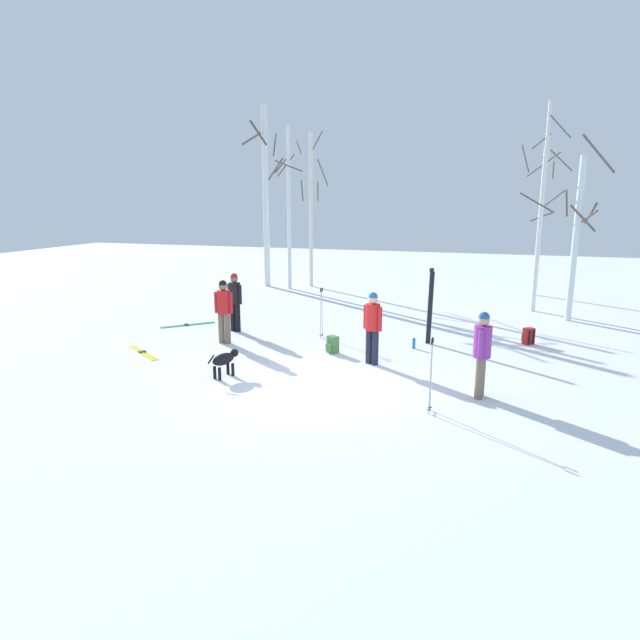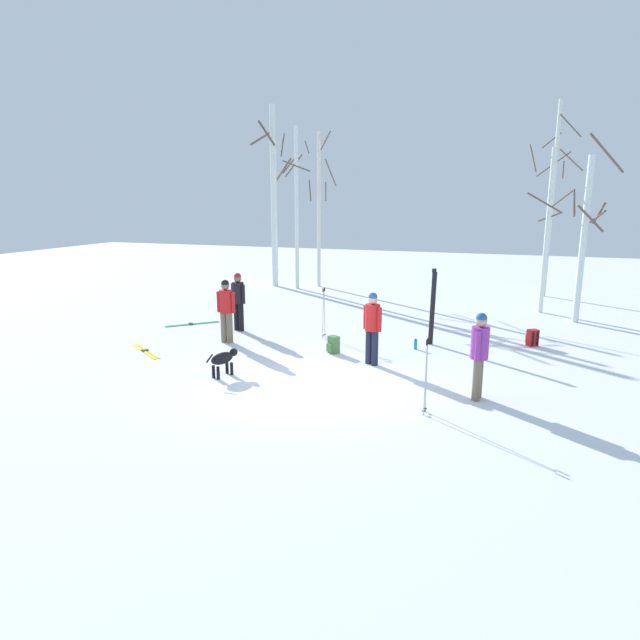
{
  "view_description": "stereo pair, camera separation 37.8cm",
  "coord_description": "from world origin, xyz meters",
  "px_view_note": "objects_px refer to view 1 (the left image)",
  "views": [
    {
      "loc": [
        3.43,
        -10.31,
        3.82
      ],
      "look_at": [
        -0.39,
        1.74,
        1.0
      ],
      "focal_mm": 30.65,
      "sensor_mm": 36.0,
      "label": 1
    },
    {
      "loc": [
        3.78,
        -10.19,
        3.82
      ],
      "look_at": [
        -0.39,
        1.74,
        1.0
      ],
      "focal_mm": 30.65,
      "sensor_mm": 36.0,
      "label": 2
    }
  ],
  "objects_px": {
    "person_0": "(235,298)",
    "water_bottle_0": "(414,344)",
    "person_3": "(373,323)",
    "backpack_0": "(333,345)",
    "person_1": "(482,349)",
    "backpack_1": "(528,336)",
    "ski_poles_0": "(321,311)",
    "ski_pair_planted_0": "(430,306)",
    "birch_tree_5": "(577,235)",
    "ski_pair_lying_1": "(188,325)",
    "birch_tree_1": "(288,206)",
    "dog": "(225,360)",
    "birch_tree_3": "(539,228)",
    "birch_tree_0": "(266,195)",
    "person_2": "(224,307)",
    "birch_tree_2": "(311,207)",
    "birch_tree_4": "(543,197)",
    "ski_pair_lying_0": "(143,353)",
    "ski_poles_1": "(431,373)"
  },
  "relations": [
    {
      "from": "person_0",
      "to": "water_bottle_0",
      "type": "bearing_deg",
      "value": -3.59
    },
    {
      "from": "person_3",
      "to": "backpack_0",
      "type": "bearing_deg",
      "value": 151.91
    },
    {
      "from": "person_0",
      "to": "person_1",
      "type": "xyz_separation_m",
      "value": [
        7.0,
        -3.53,
        0.0
      ]
    },
    {
      "from": "backpack_1",
      "to": "ski_poles_0",
      "type": "bearing_deg",
      "value": -169.48
    },
    {
      "from": "person_0",
      "to": "person_1",
      "type": "distance_m",
      "value": 7.84
    },
    {
      "from": "ski_pair_planted_0",
      "to": "birch_tree_5",
      "type": "height_order",
      "value": "birch_tree_5"
    },
    {
      "from": "ski_pair_lying_1",
      "to": "backpack_1",
      "type": "distance_m",
      "value": 9.92
    },
    {
      "from": "person_1",
      "to": "ski_poles_0",
      "type": "bearing_deg",
      "value": 140.85
    },
    {
      "from": "person_0",
      "to": "birch_tree_1",
      "type": "height_order",
      "value": "birch_tree_1"
    },
    {
      "from": "dog",
      "to": "ski_poles_0",
      "type": "height_order",
      "value": "ski_poles_0"
    },
    {
      "from": "birch_tree_3",
      "to": "birch_tree_5",
      "type": "bearing_deg",
      "value": -51.43
    },
    {
      "from": "ski_pair_planted_0",
      "to": "backpack_1",
      "type": "relative_size",
      "value": 4.64
    },
    {
      "from": "person_1",
      "to": "birch_tree_0",
      "type": "relative_size",
      "value": 0.22
    },
    {
      "from": "person_2",
      "to": "water_bottle_0",
      "type": "distance_m",
      "value": 5.12
    },
    {
      "from": "birch_tree_5",
      "to": "dog",
      "type": "bearing_deg",
      "value": -133.11
    },
    {
      "from": "ski_pair_planted_0",
      "to": "birch_tree_2",
      "type": "height_order",
      "value": "birch_tree_2"
    },
    {
      "from": "backpack_1",
      "to": "person_3",
      "type": "bearing_deg",
      "value": -139.99
    },
    {
      "from": "person_2",
      "to": "water_bottle_0",
      "type": "bearing_deg",
      "value": 11.4
    },
    {
      "from": "person_3",
      "to": "birch_tree_1",
      "type": "height_order",
      "value": "birch_tree_1"
    },
    {
      "from": "ski_pair_planted_0",
      "to": "birch_tree_1",
      "type": "height_order",
      "value": "birch_tree_1"
    },
    {
      "from": "ski_pair_lying_1",
      "to": "ski_poles_0",
      "type": "distance_m",
      "value": 4.45
    },
    {
      "from": "person_3",
      "to": "backpack_0",
      "type": "height_order",
      "value": "person_3"
    },
    {
      "from": "person_1",
      "to": "birch_tree_0",
      "type": "height_order",
      "value": "birch_tree_0"
    },
    {
      "from": "person_3",
      "to": "birch_tree_4",
      "type": "distance_m",
      "value": 12.37
    },
    {
      "from": "dog",
      "to": "ski_pair_planted_0",
      "type": "bearing_deg",
      "value": 46.93
    },
    {
      "from": "person_2",
      "to": "birch_tree_2",
      "type": "relative_size",
      "value": 0.26
    },
    {
      "from": "birch_tree_3",
      "to": "ski_pair_lying_1",
      "type": "bearing_deg",
      "value": -151.64
    },
    {
      "from": "ski_pair_lying_0",
      "to": "birch_tree_1",
      "type": "height_order",
      "value": "birch_tree_1"
    },
    {
      "from": "water_bottle_0",
      "to": "birch_tree_5",
      "type": "height_order",
      "value": "birch_tree_5"
    },
    {
      "from": "person_0",
      "to": "person_3",
      "type": "bearing_deg",
      "value": -23.79
    },
    {
      "from": "person_0",
      "to": "person_3",
      "type": "xyz_separation_m",
      "value": [
        4.52,
        -1.99,
        0.0
      ]
    },
    {
      "from": "ski_pair_lying_1",
      "to": "birch_tree_5",
      "type": "bearing_deg",
      "value": 20.73
    },
    {
      "from": "ski_poles_0",
      "to": "water_bottle_0",
      "type": "distance_m",
      "value": 2.73
    },
    {
      "from": "person_3",
      "to": "birch_tree_2",
      "type": "bearing_deg",
      "value": 115.43
    },
    {
      "from": "person_3",
      "to": "birch_tree_5",
      "type": "height_order",
      "value": "birch_tree_5"
    },
    {
      "from": "person_1",
      "to": "water_bottle_0",
      "type": "bearing_deg",
      "value": 118.38
    },
    {
      "from": "backpack_0",
      "to": "birch_tree_5",
      "type": "relative_size",
      "value": 0.08
    },
    {
      "from": "ski_poles_0",
      "to": "backpack_0",
      "type": "distance_m",
      "value": 1.67
    },
    {
      "from": "dog",
      "to": "backpack_0",
      "type": "bearing_deg",
      "value": 55.73
    },
    {
      "from": "ski_poles_1",
      "to": "birch_tree_3",
      "type": "bearing_deg",
      "value": 77.26
    },
    {
      "from": "birch_tree_0",
      "to": "ski_poles_1",
      "type": "bearing_deg",
      "value": -56.0
    },
    {
      "from": "birch_tree_1",
      "to": "birch_tree_4",
      "type": "bearing_deg",
      "value": 8.57
    },
    {
      "from": "birch_tree_1",
      "to": "ski_poles_0",
      "type": "bearing_deg",
      "value": -63.34
    },
    {
      "from": "person_0",
      "to": "person_3",
      "type": "distance_m",
      "value": 4.94
    },
    {
      "from": "ski_pair_planted_0",
      "to": "ski_poles_1",
      "type": "bearing_deg",
      "value": -83.3
    },
    {
      "from": "backpack_0",
      "to": "birch_tree_1",
      "type": "relative_size",
      "value": 0.07
    },
    {
      "from": "person_1",
      "to": "ski_pair_planted_0",
      "type": "distance_m",
      "value": 4.08
    },
    {
      "from": "dog",
      "to": "birch_tree_4",
      "type": "height_order",
      "value": "birch_tree_4"
    },
    {
      "from": "person_2",
      "to": "ski_pair_lying_1",
      "type": "relative_size",
      "value": 1.31
    },
    {
      "from": "person_3",
      "to": "birch_tree_1",
      "type": "distance_m",
      "value": 11.58
    }
  ]
}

